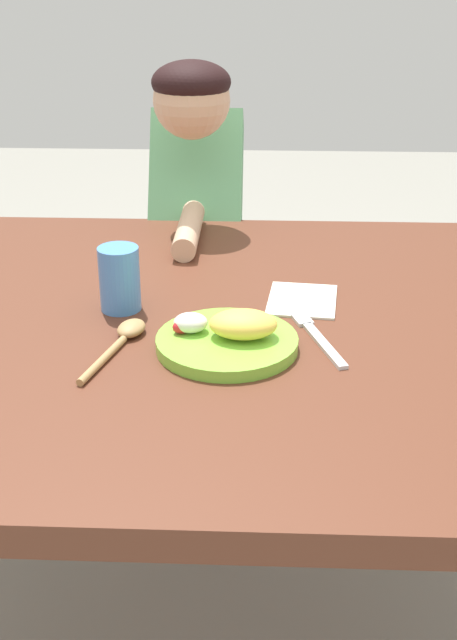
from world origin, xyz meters
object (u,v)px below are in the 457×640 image
fork (316,335)px  person (199,264)px  drinking_cup (120,279)px  spoon (124,337)px  plate (228,337)px

fork → person: bearing=1.2°
drinking_cup → fork: bearing=-16.2°
drinking_cup → spoon: bearing=-79.0°
spoon → person: bearing=11.0°
fork → drinking_cup: (-0.31, 0.09, 0.05)m
plate → spoon: size_ratio=1.07×
fork → spoon: (-0.29, -0.03, 0.01)m
plate → drinking_cup: bearing=143.9°
spoon → person: 0.70m
spoon → fork: bearing=-68.4°
fork → spoon: 0.29m
fork → drinking_cup: size_ratio=2.02×
plate → spoon: (-0.16, 0.01, -0.01)m
plate → drinking_cup: drinking_cup is taller
plate → fork: 0.14m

